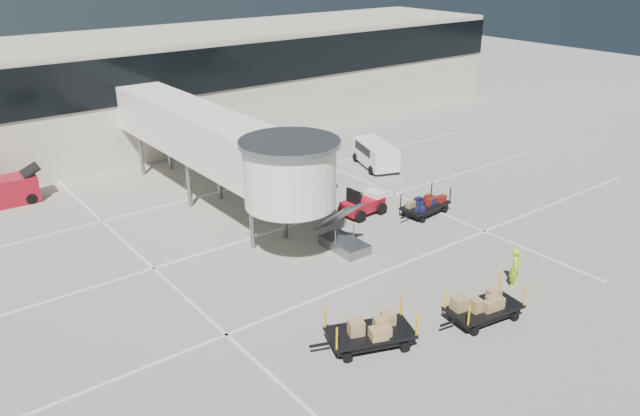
{
  "coord_description": "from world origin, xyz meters",
  "views": [
    {
      "loc": [
        -19.81,
        -16.85,
        14.32
      ],
      "look_at": [
        -1.98,
        6.3,
        2.0
      ],
      "focal_mm": 35.0,
      "sensor_mm": 36.0,
      "label": 1
    }
  ],
  "objects_px": {
    "suitcase_cart": "(425,206)",
    "ground_worker": "(515,268)",
    "belt_loader": "(1,192)",
    "box_cart_far": "(368,333)",
    "minivan": "(375,152)",
    "box_cart_near": "(484,309)",
    "baggage_tug": "(364,204)"
  },
  "relations": [
    {
      "from": "box_cart_far",
      "to": "minivan",
      "type": "distance_m",
      "value": 21.5
    },
    {
      "from": "box_cart_near",
      "to": "minivan",
      "type": "distance_m",
      "value": 19.8
    },
    {
      "from": "ground_worker",
      "to": "minivan",
      "type": "bearing_deg",
      "value": 38.92
    },
    {
      "from": "box_cart_far",
      "to": "ground_worker",
      "type": "relative_size",
      "value": 2.19
    },
    {
      "from": "box_cart_near",
      "to": "belt_loader",
      "type": "relative_size",
      "value": 0.87
    },
    {
      "from": "ground_worker",
      "to": "belt_loader",
      "type": "height_order",
      "value": "belt_loader"
    },
    {
      "from": "baggage_tug",
      "to": "box_cart_far",
      "type": "xyz_separation_m",
      "value": [
        -8.39,
        -9.82,
        -0.02
      ]
    },
    {
      "from": "box_cart_near",
      "to": "minivan",
      "type": "xyz_separation_m",
      "value": [
        9.63,
        17.29,
        0.47
      ]
    },
    {
      "from": "ground_worker",
      "to": "box_cart_far",
      "type": "bearing_deg",
      "value": 146.14
    },
    {
      "from": "box_cart_far",
      "to": "minivan",
      "type": "relative_size",
      "value": 0.86
    },
    {
      "from": "box_cart_far",
      "to": "minivan",
      "type": "xyz_separation_m",
      "value": [
        14.62,
        15.76,
        0.42
      ]
    },
    {
      "from": "ground_worker",
      "to": "minivan",
      "type": "distance_m",
      "value": 17.48
    },
    {
      "from": "suitcase_cart",
      "to": "ground_worker",
      "type": "xyz_separation_m",
      "value": [
        -2.86,
        -8.19,
        0.43
      ]
    },
    {
      "from": "suitcase_cart",
      "to": "box_cart_near",
      "type": "relative_size",
      "value": 0.95
    },
    {
      "from": "box_cart_far",
      "to": "belt_loader",
      "type": "xyz_separation_m",
      "value": [
        -7.79,
        24.02,
        0.21
      ]
    },
    {
      "from": "ground_worker",
      "to": "suitcase_cart",
      "type": "bearing_deg",
      "value": 40.71
    },
    {
      "from": "baggage_tug",
      "to": "box_cart_far",
      "type": "distance_m",
      "value": 12.92
    },
    {
      "from": "minivan",
      "to": "belt_loader",
      "type": "bearing_deg",
      "value": 179.43
    },
    {
      "from": "suitcase_cart",
      "to": "belt_loader",
      "type": "relative_size",
      "value": 0.83
    },
    {
      "from": "ground_worker",
      "to": "belt_loader",
      "type": "distance_m",
      "value": 29.4
    },
    {
      "from": "suitcase_cart",
      "to": "minivan",
      "type": "distance_m",
      "value": 8.83
    },
    {
      "from": "suitcase_cart",
      "to": "ground_worker",
      "type": "relative_size",
      "value": 1.98
    },
    {
      "from": "ground_worker",
      "to": "belt_loader",
      "type": "relative_size",
      "value": 0.42
    },
    {
      "from": "minivan",
      "to": "belt_loader",
      "type": "height_order",
      "value": "belt_loader"
    },
    {
      "from": "minivan",
      "to": "belt_loader",
      "type": "relative_size",
      "value": 1.07
    },
    {
      "from": "suitcase_cart",
      "to": "box_cart_far",
      "type": "bearing_deg",
      "value": -151.65
    },
    {
      "from": "suitcase_cart",
      "to": "box_cart_near",
      "type": "height_order",
      "value": "box_cart_near"
    },
    {
      "from": "minivan",
      "to": "belt_loader",
      "type": "distance_m",
      "value": 23.88
    },
    {
      "from": "minivan",
      "to": "belt_loader",
      "type": "xyz_separation_m",
      "value": [
        -22.41,
        8.26,
        -0.2
      ]
    },
    {
      "from": "baggage_tug",
      "to": "suitcase_cart",
      "type": "relative_size",
      "value": 0.72
    },
    {
      "from": "baggage_tug",
      "to": "box_cart_near",
      "type": "relative_size",
      "value": 0.69
    },
    {
      "from": "suitcase_cart",
      "to": "minivan",
      "type": "relative_size",
      "value": 0.78
    }
  ]
}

